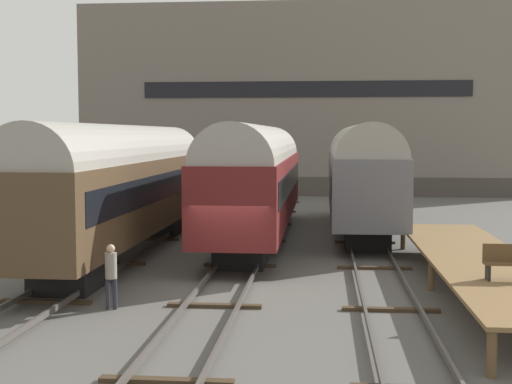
{
  "coord_description": "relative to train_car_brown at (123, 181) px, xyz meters",
  "views": [
    {
      "loc": [
        2.94,
        -21.99,
        4.74
      ],
      "look_at": [
        0.0,
        9.06,
        2.2
      ],
      "focal_mm": 50.0,
      "sensor_mm": 36.0,
      "label": 1
    }
  ],
  "objects": [
    {
      "name": "person_worker",
      "position": [
        2.02,
        -8.37,
        -1.84
      ],
      "size": [
        0.32,
        0.32,
        1.78
      ],
      "color": "#282833",
      "rests_on": "ground"
    },
    {
      "name": "track_middle",
      "position": [
        4.77,
        -4.91,
        -2.78
      ],
      "size": [
        2.6,
        60.0,
        0.26
      ],
      "color": "#4C4742",
      "rests_on": "ground"
    },
    {
      "name": "warehouse_building",
      "position": [
        6.3,
        34.13,
        4.48
      ],
      "size": [
        35.41,
        13.24,
        14.8
      ],
      "color": "#46403A",
      "rests_on": "ground"
    },
    {
      "name": "bench",
      "position": [
        12.49,
        -8.5,
        -1.39
      ],
      "size": [
        1.4,
        0.4,
        0.91
      ],
      "color": "brown",
      "rests_on": "station_platform"
    },
    {
      "name": "ground_plane",
      "position": [
        4.77,
        -4.91,
        -2.92
      ],
      "size": [
        200.0,
        200.0,
        0.0
      ],
      "primitive_type": "plane",
      "color": "#56544F"
    },
    {
      "name": "station_platform",
      "position": [
        12.38,
        -5.18,
        -1.95
      ],
      "size": [
        3.04,
        15.9,
        1.04
      ],
      "color": "brown",
      "rests_on": "ground"
    },
    {
      "name": "train_car_brown",
      "position": [
        0.0,
        0.0,
        0.0
      ],
      "size": [
        2.87,
        18.72,
        5.1
      ],
      "color": "black",
      "rests_on": "ground"
    },
    {
      "name": "track_right",
      "position": [
        9.54,
        -4.91,
        -2.78
      ],
      "size": [
        2.6,
        60.0,
        0.26
      ],
      "color": "#4C4742",
      "rests_on": "ground"
    },
    {
      "name": "train_car_maroon",
      "position": [
        4.77,
        4.52,
        0.01
      ],
      "size": [
        3.04,
        18.82,
        5.15
      ],
      "color": "black",
      "rests_on": "ground"
    },
    {
      "name": "train_car_grey",
      "position": [
        9.54,
        7.94,
        0.04
      ],
      "size": [
        3.03,
        16.51,
        5.21
      ],
      "color": "black",
      "rests_on": "ground"
    },
    {
      "name": "track_left",
      "position": [
        0.0,
        -4.91,
        -2.78
      ],
      "size": [
        2.6,
        60.0,
        0.26
      ],
      "color": "#4C4742",
      "rests_on": "ground"
    }
  ]
}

